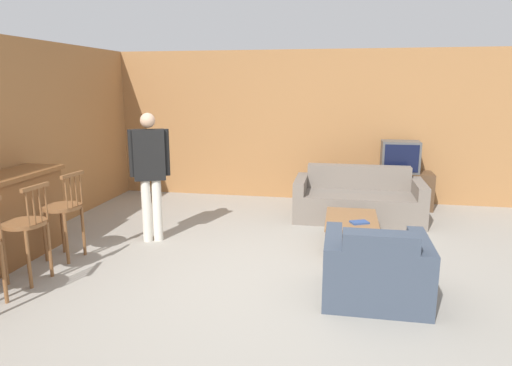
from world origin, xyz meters
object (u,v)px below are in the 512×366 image
at_px(book_on_table, 359,222).
at_px(person_by_window, 150,169).
at_px(bar_chair_mid, 26,229).
at_px(armchair_near, 376,271).
at_px(tv_unit, 398,190).
at_px(bar_chair_far, 64,212).
at_px(couch_far, 358,201).
at_px(coffee_table, 351,222).
at_px(tv, 400,157).

distance_m(book_on_table, person_by_window, 2.71).
bearing_deg(book_on_table, bar_chair_mid, -156.12).
xyz_separation_m(armchair_near, tv_unit, (0.59, 3.49, 0.02)).
xyz_separation_m(armchair_near, person_by_window, (-2.75, 1.19, 0.67)).
distance_m(bar_chair_far, couch_far, 4.14).
relative_size(bar_chair_far, tv_unit, 0.96).
height_order(coffee_table, book_on_table, book_on_table).
relative_size(coffee_table, tv, 1.70).
relative_size(couch_far, book_on_table, 7.67).
height_order(bar_chair_far, couch_far, bar_chair_far).
distance_m(tv, book_on_table, 2.38).
bearing_deg(coffee_table, bar_chair_mid, -152.89).
bearing_deg(tv, bar_chair_far, -143.05).
xyz_separation_m(bar_chair_far, couch_far, (3.43, 2.30, -0.28)).
relative_size(tv_unit, book_on_table, 4.37).
xyz_separation_m(armchair_near, book_on_table, (-0.11, 1.27, 0.09)).
relative_size(coffee_table, tv_unit, 0.94).
distance_m(bar_chair_far, coffee_table, 3.48).
bearing_deg(tv_unit, bar_chair_mid, -137.66).
height_order(bar_chair_mid, book_on_table, bar_chair_mid).
distance_m(bar_chair_far, tv_unit, 5.13).
bearing_deg(armchair_near, bar_chair_mid, -176.13).
xyz_separation_m(bar_chair_far, tv, (4.10, 3.08, 0.30)).
bearing_deg(book_on_table, armchair_near, -84.93).
xyz_separation_m(coffee_table, book_on_table, (0.09, -0.19, 0.06)).
relative_size(bar_chair_mid, couch_far, 0.55).
height_order(couch_far, coffee_table, couch_far).
bearing_deg(tv, coffee_table, -111.19).
bearing_deg(bar_chair_mid, armchair_near, 3.87).
xyz_separation_m(bar_chair_mid, coffee_table, (3.31, 1.69, -0.25)).
xyz_separation_m(couch_far, person_by_window, (-2.67, -1.53, 0.67)).
xyz_separation_m(tv_unit, person_by_window, (-3.34, -2.31, 0.65)).
relative_size(couch_far, armchair_near, 1.96).
relative_size(tv, book_on_table, 2.42).
xyz_separation_m(bar_chair_far, tv_unit, (4.10, 3.08, -0.26)).
height_order(bar_chair_mid, couch_far, bar_chair_mid).
height_order(couch_far, person_by_window, person_by_window).
bearing_deg(coffee_table, person_by_window, -174.00).
bearing_deg(coffee_table, bar_chair_far, -162.47).
xyz_separation_m(couch_far, coffee_table, (-0.12, -1.26, 0.03)).
height_order(armchair_near, book_on_table, armchair_near).
bearing_deg(tv, tv_unit, 90.00).
distance_m(tv, person_by_window, 4.06).
xyz_separation_m(bar_chair_mid, person_by_window, (0.75, 1.42, 0.39)).
height_order(bar_chair_mid, tv, tv).
relative_size(bar_chair_mid, bar_chair_far, 1.00).
bearing_deg(couch_far, person_by_window, -150.30).
bearing_deg(tv, couch_far, -130.68).
xyz_separation_m(tv, book_on_table, (-0.70, -2.23, -0.49)).
bearing_deg(bar_chair_mid, tv, 42.32).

